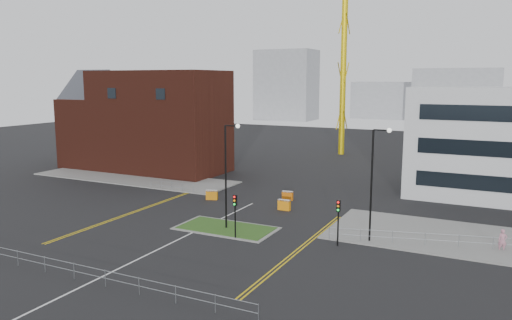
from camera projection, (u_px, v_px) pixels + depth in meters
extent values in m
plane|color=black|center=(149.00, 254.00, 37.09)|extent=(200.00, 200.00, 0.00)
cube|color=slate|center=(134.00, 178.00, 65.32)|extent=(28.00, 8.00, 0.12)
cube|color=slate|center=(481.00, 241.00, 39.78)|extent=(24.00, 10.00, 0.12)
cube|color=slate|center=(226.00, 228.00, 43.28)|extent=(8.60, 4.60, 0.08)
cube|color=#234918|center=(226.00, 228.00, 43.27)|extent=(8.00, 4.00, 0.12)
cube|color=#461A11|center=(160.00, 122.00, 69.51)|extent=(18.00, 10.00, 14.00)
cube|color=black|center=(112.00, 93.00, 66.20)|extent=(1.40, 0.10, 1.40)
cube|color=black|center=(161.00, 94.00, 62.68)|extent=(1.40, 0.10, 1.40)
cube|color=#461A11|center=(96.00, 132.00, 75.11)|extent=(6.00, 10.00, 10.00)
cube|color=#2D3038|center=(95.00, 99.00, 74.31)|extent=(6.40, 8.49, 8.49)
cylinder|color=yellow|center=(344.00, 49.00, 83.73)|extent=(1.00, 1.00, 35.64)
cylinder|color=black|center=(226.00, 178.00, 42.56)|extent=(0.16, 0.16, 9.00)
cylinder|color=black|center=(231.00, 126.00, 41.58)|extent=(1.20, 0.10, 0.10)
sphere|color=silver|center=(238.00, 126.00, 41.32)|extent=(0.36, 0.36, 0.36)
cylinder|color=black|center=(371.00, 187.00, 39.05)|extent=(0.16, 0.16, 9.00)
cylinder|color=black|center=(381.00, 130.00, 38.07)|extent=(1.20, 0.10, 0.10)
sphere|color=silver|center=(389.00, 130.00, 37.80)|extent=(0.36, 0.36, 0.36)
cylinder|color=black|center=(235.00, 221.00, 40.40)|extent=(0.12, 0.12, 3.00)
cube|color=black|center=(235.00, 200.00, 40.12)|extent=(0.28, 0.22, 0.90)
sphere|color=red|center=(234.00, 197.00, 39.96)|extent=(0.18, 0.18, 0.18)
sphere|color=orange|center=(234.00, 201.00, 40.01)|extent=(0.18, 0.18, 0.18)
sphere|color=#0CCC33|center=(234.00, 204.00, 40.06)|extent=(0.18, 0.18, 0.18)
cylinder|color=black|center=(338.00, 227.00, 38.64)|extent=(0.12, 0.12, 3.00)
cube|color=black|center=(339.00, 206.00, 38.37)|extent=(0.28, 0.22, 0.90)
sphere|color=red|center=(338.00, 202.00, 38.21)|extent=(0.18, 0.18, 0.18)
sphere|color=orange|center=(338.00, 206.00, 38.26)|extent=(0.18, 0.18, 0.18)
sphere|color=#0CCC33|center=(338.00, 210.00, 38.30)|extent=(0.18, 0.18, 0.18)
cylinder|color=gray|center=(89.00, 267.00, 31.62)|extent=(24.00, 0.04, 0.04)
cylinder|color=gray|center=(89.00, 275.00, 31.70)|extent=(24.00, 0.04, 0.04)
cylinder|color=gray|center=(258.00, 314.00, 26.42)|extent=(0.05, 0.05, 1.10)
cylinder|color=gray|center=(172.00, 182.00, 57.67)|extent=(6.00, 0.04, 0.04)
cylinder|color=gray|center=(172.00, 187.00, 57.75)|extent=(6.00, 0.04, 0.04)
cylinder|color=gray|center=(151.00, 184.00, 59.07)|extent=(0.05, 0.05, 1.10)
cylinder|color=gray|center=(194.00, 189.00, 56.43)|extent=(0.05, 0.05, 1.10)
cylinder|color=gray|center=(459.00, 235.00, 38.07)|extent=(19.01, 5.04, 0.04)
cylinder|color=gray|center=(459.00, 242.00, 38.15)|extent=(19.01, 5.04, 0.04)
cylinder|color=gray|center=(329.00, 234.00, 40.12)|extent=(0.05, 0.05, 1.10)
cube|color=silver|center=(166.00, 246.00, 38.86)|extent=(0.15, 30.00, 0.01)
cube|color=gold|center=(141.00, 209.00, 49.89)|extent=(0.12, 24.00, 0.01)
cube|color=gold|center=(143.00, 209.00, 49.76)|extent=(0.12, 24.00, 0.01)
cube|color=gold|center=(298.00, 248.00, 38.21)|extent=(0.12, 20.00, 0.01)
cube|color=gold|center=(302.00, 249.00, 38.08)|extent=(0.12, 20.00, 0.01)
cube|color=gray|center=(286.00, 85.00, 158.97)|extent=(18.00, 12.00, 22.00)
cube|color=gray|center=(457.00, 96.00, 146.30)|extent=(24.00, 12.00, 16.00)
cube|color=gray|center=(400.00, 100.00, 163.37)|extent=(30.00, 12.00, 12.00)
imported|color=#C07C90|center=(503.00, 240.00, 37.42)|extent=(0.70, 0.52, 1.74)
cube|color=#CB740B|center=(212.00, 195.00, 53.70)|extent=(1.31, 0.80, 1.04)
cube|color=silver|center=(212.00, 191.00, 53.62)|extent=(1.31, 0.80, 0.12)
cube|color=#D3620B|center=(288.00, 196.00, 53.49)|extent=(1.21, 0.53, 0.98)
cube|color=silver|center=(288.00, 192.00, 53.42)|extent=(1.21, 0.53, 0.12)
cube|color=orange|center=(284.00, 205.00, 49.38)|extent=(1.26, 0.43, 1.04)
cube|color=silver|center=(284.00, 200.00, 49.30)|extent=(1.26, 0.43, 0.13)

